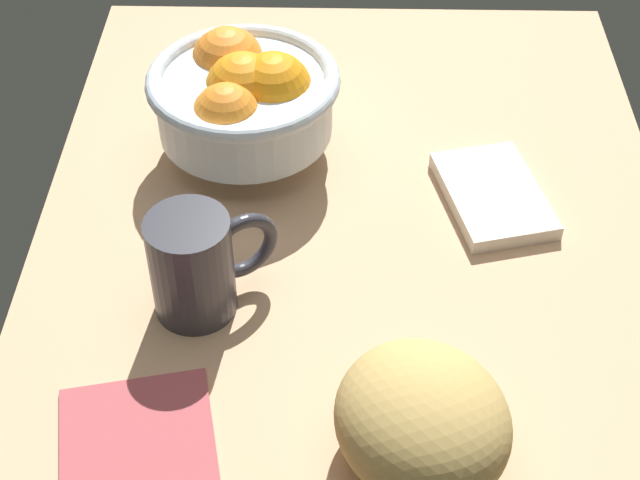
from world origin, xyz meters
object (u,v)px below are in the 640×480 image
(fruit_bowl, at_px, (245,98))
(napkin_folded, at_px, (493,195))
(mug, at_px, (197,264))
(bread_loaf, at_px, (422,421))
(napkin_spare, at_px, (139,462))

(fruit_bowl, relative_size, napkin_folded, 1.42)
(fruit_bowl, distance_m, mug, 0.21)
(bread_loaf, relative_size, napkin_folded, 1.04)
(fruit_bowl, height_order, mug, fruit_bowl)
(napkin_folded, bearing_deg, bread_loaf, -16.64)
(fruit_bowl, bearing_deg, bread_loaf, 23.19)
(fruit_bowl, xyz_separation_m, napkin_spare, (0.37, -0.05, -0.06))
(mug, bearing_deg, napkin_folded, 117.63)
(fruit_bowl, height_order, napkin_folded, fruit_bowl)
(bread_loaf, xyz_separation_m, napkin_spare, (0.01, -0.21, -0.04))
(bread_loaf, bearing_deg, mug, -129.90)
(fruit_bowl, xyz_separation_m, mug, (0.21, -0.02, -0.02))
(napkin_spare, bearing_deg, mug, 169.96)
(fruit_bowl, height_order, napkin_spare, fruit_bowl)
(napkin_spare, distance_m, mug, 0.17)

